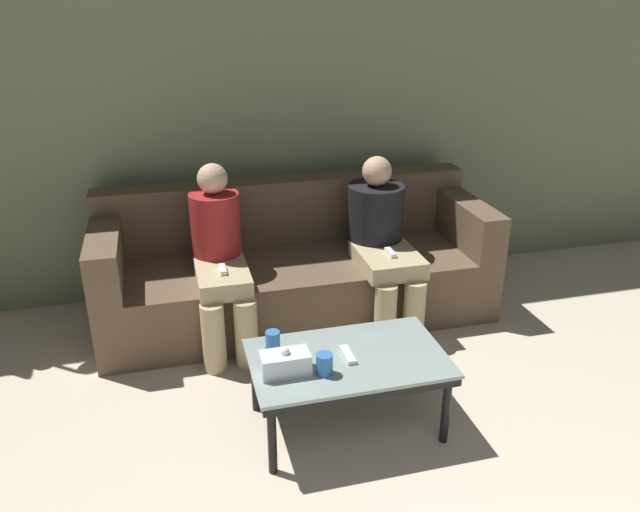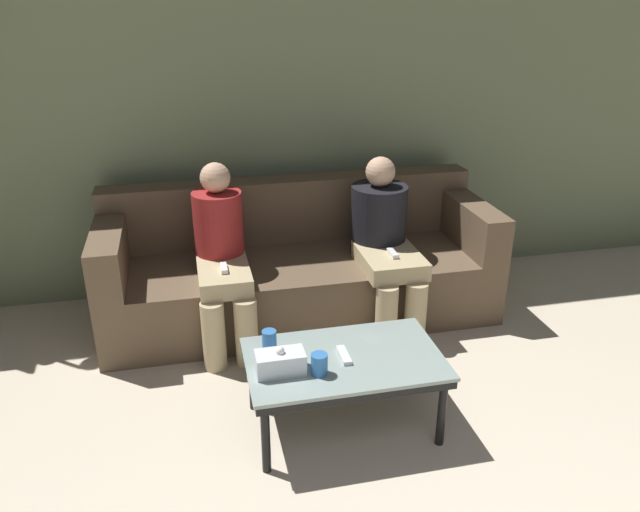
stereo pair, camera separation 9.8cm
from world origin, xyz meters
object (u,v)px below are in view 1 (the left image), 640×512
game_remote (348,355)px  cup_near_right (324,364)px  seated_person_left_end (220,255)px  seated_person_mid_left (381,237)px  coffee_table (348,364)px  cup_near_left (273,342)px  tissue_box (285,363)px  couch (295,268)px

game_remote → cup_near_right: bearing=-142.9°
seated_person_left_end → seated_person_mid_left: 1.00m
coffee_table → seated_person_left_end: size_ratio=0.87×
coffee_table → cup_near_left: size_ratio=8.27×
coffee_table → tissue_box: bearing=-169.8°
couch → seated_person_left_end: 0.61m
coffee_table → tissue_box: tissue_box is taller
cup_near_left → seated_person_mid_left: 1.22m
game_remote → coffee_table: bearing=-90.0°
couch → cup_near_left: size_ratio=22.08×
cup_near_right → seated_person_mid_left: size_ratio=0.10×
coffee_table → cup_near_left: 0.37m
tissue_box → seated_person_mid_left: 1.34m
tissue_box → seated_person_mid_left: size_ratio=0.21×
coffee_table → tissue_box: 0.33m
couch → coffee_table: bearing=-90.8°
cup_near_right → coffee_table: bearing=37.1°
coffee_table → game_remote: game_remote is taller
couch → game_remote: 1.22m
coffee_table → seated_person_left_end: 1.11m
cup_near_left → game_remote: cup_near_left is taller
seated_person_left_end → cup_near_right: bearing=-72.7°
couch → cup_near_right: bearing=-96.8°
tissue_box → seated_person_left_end: 1.06m
game_remote → seated_person_left_end: size_ratio=0.14×
cup_near_left → seated_person_mid_left: seated_person_mid_left is taller
couch → seated_person_mid_left: (0.50, -0.23, 0.25)m
seated_person_left_end → tissue_box: bearing=-80.6°
cup_near_right → game_remote: (0.14, 0.11, -0.04)m
tissue_box → cup_near_left: bearing=96.9°
couch → seated_person_mid_left: bearing=-24.5°
tissue_box → game_remote: 0.32m
couch → seated_person_left_end: bearing=-154.2°
cup_near_left → tissue_box: bearing=-83.1°
couch → coffee_table: (-0.02, -1.22, 0.04)m
couch → coffee_table: 1.22m
couch → tissue_box: size_ratio=11.14×
coffee_table → game_remote: (0.00, 0.00, 0.05)m
cup_near_left → seated_person_left_end: bearing=99.9°
game_remote → seated_person_mid_left: size_ratio=0.14×
cup_near_left → cup_near_right: (0.19, -0.23, -0.01)m
game_remote → seated_person_left_end: seated_person_left_end is taller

